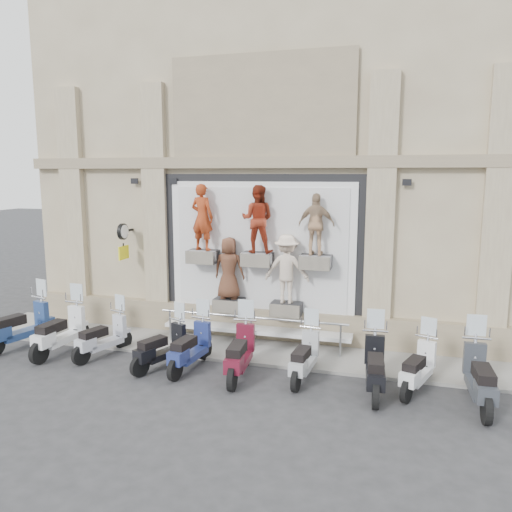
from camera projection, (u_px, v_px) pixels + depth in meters
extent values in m
plane|color=#2D2D30|center=(226.00, 381.00, 11.11)|extent=(90.00, 90.00, 0.00)
cube|color=gray|center=(252.00, 348.00, 13.09)|extent=(16.00, 2.20, 0.08)
cube|color=black|center=(261.00, 254.00, 13.52)|extent=(5.60, 0.10, 4.30)
cube|color=white|center=(261.00, 254.00, 13.46)|extent=(5.10, 0.06, 3.90)
cube|color=white|center=(260.00, 255.00, 13.42)|extent=(4.70, 0.04, 3.60)
cube|color=white|center=(257.00, 329.00, 13.45)|extent=(5.10, 0.75, 0.10)
cube|color=#28282B|center=(203.00, 256.00, 13.60)|extent=(0.80, 0.50, 0.35)
imported|color=#AD3A17|center=(202.00, 217.00, 13.43)|extent=(0.73, 0.55, 1.79)
cube|color=#28282B|center=(257.00, 259.00, 13.18)|extent=(0.80, 0.50, 0.35)
imported|color=maroon|center=(257.00, 219.00, 13.01)|extent=(0.90, 0.72, 1.77)
cube|color=#28282B|center=(316.00, 262.00, 12.76)|extent=(0.80, 0.50, 0.35)
imported|color=tan|center=(316.00, 224.00, 12.60)|extent=(0.94, 0.42, 1.58)
cube|color=#28282B|center=(229.00, 305.00, 13.61)|extent=(0.80, 0.50, 0.35)
imported|color=brown|center=(229.00, 268.00, 13.45)|extent=(0.85, 0.58, 1.68)
cube|color=#28282B|center=(286.00, 309.00, 13.18)|extent=(0.80, 0.50, 0.35)
imported|color=#F4DCC2|center=(287.00, 269.00, 13.00)|extent=(1.20, 0.73, 1.81)
cube|color=black|center=(128.00, 230.00, 14.26)|extent=(0.06, 0.56, 0.06)
cylinder|color=black|center=(123.00, 232.00, 14.01)|extent=(0.10, 0.46, 0.46)
cube|color=yellow|center=(124.00, 253.00, 14.11)|extent=(0.04, 0.50, 0.38)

